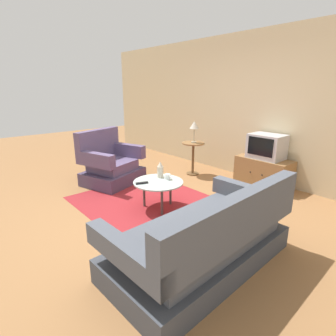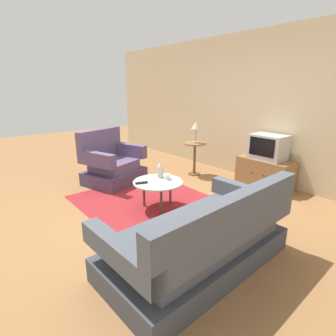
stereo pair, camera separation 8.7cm
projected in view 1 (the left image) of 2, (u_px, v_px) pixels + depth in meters
ground_plane at (150, 209)px, 3.93m from camera, size 16.00×16.00×0.00m
back_wall at (252, 107)px, 5.09m from camera, size 9.00×0.12×2.70m
area_rug at (159, 208)px, 3.97m from camera, size 2.64×1.87×0.00m
armchair at (110, 165)px, 4.97m from camera, size 1.07×1.18×0.97m
couch at (205, 241)px, 2.61m from camera, size 1.03×1.92×0.87m
coffee_table at (158, 184)px, 3.86m from camera, size 0.72×0.72×0.41m
side_table at (193, 152)px, 5.38m from camera, size 0.45×0.45×0.66m
tv_stand at (263, 172)px, 4.80m from camera, size 0.94×0.49×0.51m
television at (267, 146)px, 4.67m from camera, size 0.58×0.43×0.43m
table_lamp at (194, 126)px, 5.24m from camera, size 0.18×0.18×0.42m
vase at (160, 170)px, 4.00m from camera, size 0.09×0.09×0.24m
mug at (168, 177)px, 3.94m from camera, size 0.13×0.09×0.08m
tv_remote_dark at (142, 183)px, 3.76m from camera, size 0.11×0.18×0.02m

